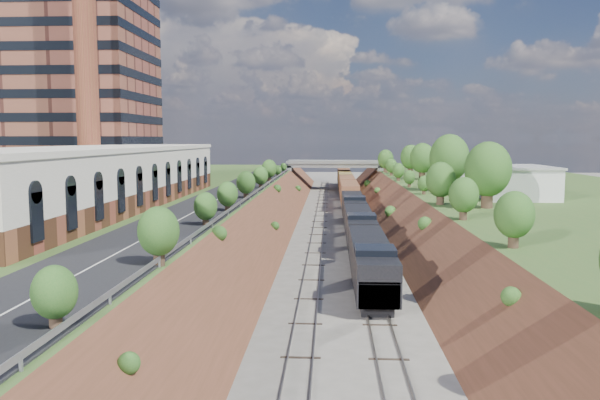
# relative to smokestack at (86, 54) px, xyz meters

# --- Properties ---
(platform_left) EXTENTS (44.00, 180.00, 5.00)m
(platform_left) POSITION_rel_smokestack_xyz_m (3.00, 4.00, -22.50)
(platform_left) COLOR #3A5D26
(platform_left) RESTS_ON ground
(platform_right) EXTENTS (44.00, 180.00, 5.00)m
(platform_right) POSITION_rel_smokestack_xyz_m (69.00, 4.00, -22.50)
(platform_right) COLOR #3A5D26
(platform_right) RESTS_ON ground
(embankment_left) EXTENTS (10.00, 180.00, 10.00)m
(embankment_left) POSITION_rel_smokestack_xyz_m (25.00, 4.00, -25.00)
(embankment_left) COLOR brown
(embankment_left) RESTS_ON ground
(embankment_right) EXTENTS (10.00, 180.00, 10.00)m
(embankment_right) POSITION_rel_smokestack_xyz_m (47.00, 4.00, -25.00)
(embankment_right) COLOR brown
(embankment_right) RESTS_ON ground
(rail_left_track) EXTENTS (1.58, 180.00, 0.18)m
(rail_left_track) POSITION_rel_smokestack_xyz_m (33.40, 4.00, -24.91)
(rail_left_track) COLOR gray
(rail_left_track) RESTS_ON ground
(rail_right_track) EXTENTS (1.58, 180.00, 0.18)m
(rail_right_track) POSITION_rel_smokestack_xyz_m (38.60, 4.00, -24.91)
(rail_right_track) COLOR gray
(rail_right_track) RESTS_ON ground
(road) EXTENTS (8.00, 180.00, 0.10)m
(road) POSITION_rel_smokestack_xyz_m (20.50, 4.00, -19.95)
(road) COLOR black
(road) RESTS_ON platform_left
(guardrail) EXTENTS (0.10, 171.00, 0.70)m
(guardrail) POSITION_rel_smokestack_xyz_m (24.60, 3.80, -19.45)
(guardrail) COLOR #99999E
(guardrail) RESTS_ON platform_left
(commercial_building) EXTENTS (14.30, 62.30, 7.00)m
(commercial_building) POSITION_rel_smokestack_xyz_m (8.00, -18.00, -16.49)
(commercial_building) COLOR brown
(commercial_building) RESTS_ON platform_left
(highrise_tower) EXTENTS (22.00, 22.00, 53.90)m
(highrise_tower) POSITION_rel_smokestack_xyz_m (-8.00, 16.00, 7.88)
(highrise_tower) COLOR brown
(highrise_tower) RESTS_ON platform_left
(smokestack) EXTENTS (3.20, 3.20, 40.00)m
(smokestack) POSITION_rel_smokestack_xyz_m (0.00, 0.00, 0.00)
(smokestack) COLOR brown
(smokestack) RESTS_ON platform_left
(overpass) EXTENTS (24.50, 8.30, 7.40)m
(overpass) POSITION_rel_smokestack_xyz_m (36.00, 66.00, -20.08)
(overpass) COLOR gray
(overpass) RESTS_ON ground
(white_building_near) EXTENTS (9.00, 12.00, 4.00)m
(white_building_near) POSITION_rel_smokestack_xyz_m (59.50, -4.00, -18.00)
(white_building_near) COLOR silver
(white_building_near) RESTS_ON platform_right
(white_building_far) EXTENTS (8.00, 10.00, 3.60)m
(white_building_far) POSITION_rel_smokestack_xyz_m (59.00, 18.00, -18.20)
(white_building_far) COLOR silver
(white_building_far) RESTS_ON platform_right
(tree_right_large) EXTENTS (5.25, 5.25, 7.61)m
(tree_right_large) POSITION_rel_smokestack_xyz_m (53.00, -16.00, -15.62)
(tree_right_large) COLOR #473323
(tree_right_large) RESTS_ON platform_right
(tree_left_crest) EXTENTS (2.45, 2.45, 3.55)m
(tree_left_crest) POSITION_rel_smokestack_xyz_m (24.20, -36.00, -17.96)
(tree_left_crest) COLOR #473323
(tree_left_crest) RESTS_ON platform_left
(freight_train) EXTENTS (3.19, 128.24, 4.73)m
(freight_train) POSITION_rel_smokestack_xyz_m (38.60, 23.10, -22.34)
(freight_train) COLOR black
(freight_train) RESTS_ON ground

